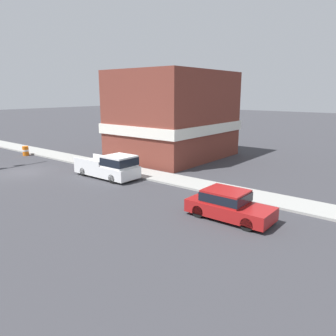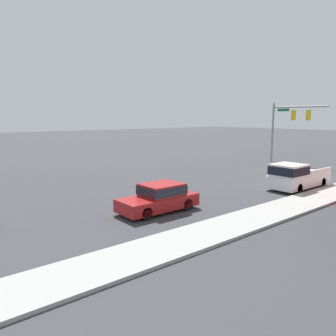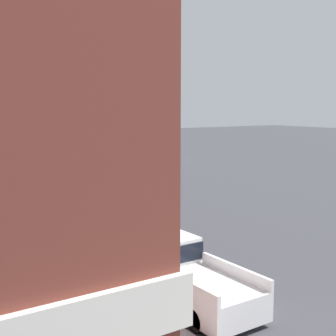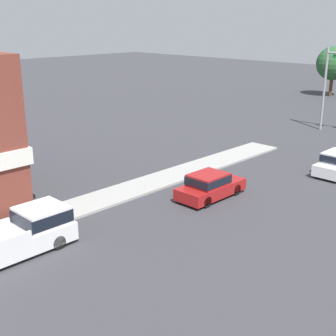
% 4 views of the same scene
% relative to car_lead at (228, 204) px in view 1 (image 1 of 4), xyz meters
% --- Properties ---
extents(ground_plane, '(200.00, 200.00, 0.00)m').
position_rel_car_lead_xyz_m(ground_plane, '(1.54, -17.88, -0.78)').
color(ground_plane, '#38383D').
extents(sidewalk_curb, '(2.40, 60.00, 0.14)m').
position_rel_car_lead_xyz_m(sidewalk_curb, '(-4.16, -17.88, -0.71)').
color(sidewalk_curb, '#9E9E99').
rests_on(sidewalk_curb, ground).
extents(car_lead, '(1.87, 4.42, 1.50)m').
position_rel_car_lead_xyz_m(car_lead, '(0.00, 0.00, 0.00)').
color(car_lead, black).
rests_on(car_lead, ground).
extents(pickup_truck_parked, '(2.04, 5.38, 1.85)m').
position_rel_car_lead_xyz_m(pickup_truck_parked, '(-1.74, -10.88, 0.13)').
color(pickup_truck_parked, black).
rests_on(pickup_truck_parked, ground).
extents(construction_barrel, '(0.62, 0.62, 0.97)m').
position_rel_car_lead_xyz_m(construction_barrel, '(-2.36, -24.65, -0.29)').
color(construction_barrel, orange).
rests_on(construction_barrel, ground).
extents(corner_brick_building, '(11.42, 9.02, 8.33)m').
position_rel_car_lead_xyz_m(corner_brick_building, '(-11.41, -12.41, 3.27)').
color(corner_brick_building, brown).
rests_on(corner_brick_building, ground).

